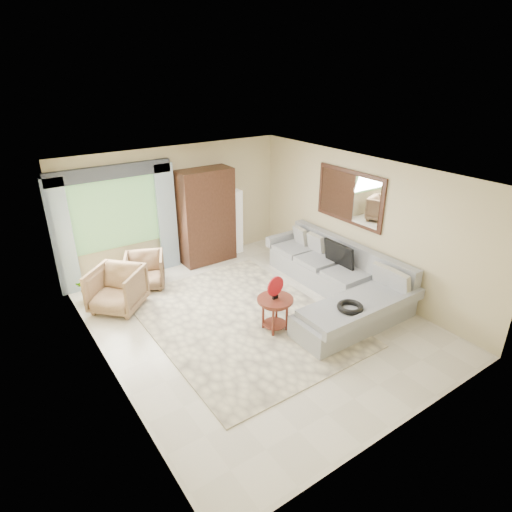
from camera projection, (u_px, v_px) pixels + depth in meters
ground at (256, 320)px, 7.52m from camera, size 6.00×6.00×0.00m
area_rug at (241, 319)px, 7.53m from camera, size 3.00×4.00×0.02m
sectional_sofa at (337, 283)px, 8.19m from camera, size 2.30×3.46×0.90m
tv_screen at (339, 254)px, 8.36m from camera, size 0.14×0.74×0.48m
garden_hose at (350, 307)px, 6.88m from camera, size 0.43×0.43×0.09m
coffee_table at (275, 314)px, 7.13m from camera, size 0.61×0.61×0.61m
red_disc at (276, 286)px, 6.91m from camera, size 0.34×0.06×0.34m
armchair_left at (117, 289)px, 7.73m from camera, size 1.22×1.22×0.80m
armchair_right at (145, 271)px, 8.53m from camera, size 0.99×1.00×0.70m
potted_plant at (91, 287)px, 8.08m from camera, size 0.61×0.57×0.53m
armoire at (206, 216)px, 9.41m from camera, size 1.20×0.55×2.10m
floor_lamp at (236, 222)px, 9.99m from camera, size 0.24×0.24×1.50m
window at (115, 214)px, 8.47m from camera, size 1.80×0.04×1.40m
curtain_left at (62, 238)px, 7.97m from camera, size 0.40×0.08×2.30m
curtain_right at (167, 217)px, 9.05m from camera, size 0.40×0.08×2.30m
valance at (110, 172)px, 8.07m from camera, size 2.40×0.12×0.26m
wall_mirror at (349, 197)px, 8.33m from camera, size 0.05×1.70×1.05m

